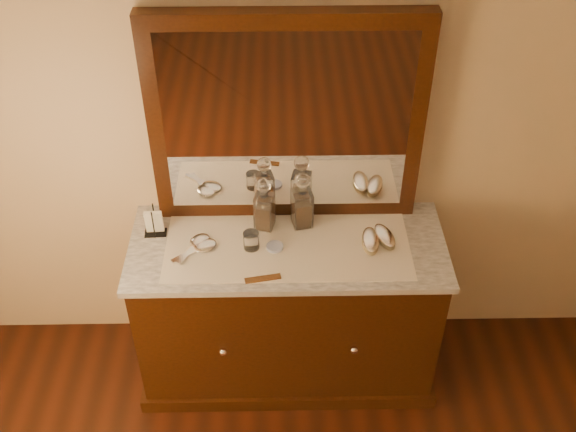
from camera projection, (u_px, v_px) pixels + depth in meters
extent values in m
plane|color=tan|center=(286.00, 105.00, 2.95)|extent=(4.50, 4.50, 0.00)
cube|color=black|center=(288.00, 311.00, 3.35)|extent=(1.40, 0.55, 0.82)
cube|color=black|center=(288.00, 358.00, 3.59)|extent=(1.46, 0.59, 0.08)
sphere|color=silver|center=(223.00, 352.00, 3.10)|extent=(0.04, 0.04, 0.04)
sphere|color=silver|center=(354.00, 350.00, 3.11)|extent=(0.04, 0.04, 0.04)
cube|color=white|center=(288.00, 247.00, 3.08)|extent=(1.44, 0.59, 0.03)
cube|color=black|center=(287.00, 121.00, 2.94)|extent=(1.20, 0.08, 1.00)
cube|color=white|center=(287.00, 125.00, 2.92)|extent=(1.06, 0.01, 0.86)
cube|color=white|center=(288.00, 247.00, 3.06)|extent=(1.10, 0.45, 0.00)
cylinder|color=white|center=(275.00, 247.00, 3.05)|extent=(0.08, 0.08, 0.01)
cube|color=brown|center=(263.00, 279.00, 2.90)|extent=(0.16, 0.06, 0.01)
cube|color=black|center=(156.00, 233.00, 3.13)|extent=(0.10, 0.07, 0.01)
cylinder|color=black|center=(153.00, 225.00, 3.06)|extent=(0.01, 0.01, 0.15)
cylinder|color=black|center=(154.00, 217.00, 3.11)|extent=(0.01, 0.01, 0.15)
cube|color=white|center=(154.00, 222.00, 3.09)|extent=(0.08, 0.04, 0.12)
cube|color=brown|center=(265.00, 216.00, 3.13)|extent=(0.08, 0.08, 0.12)
cube|color=white|center=(264.00, 211.00, 3.11)|extent=(0.10, 0.10, 0.18)
cylinder|color=white|center=(264.00, 194.00, 3.05)|extent=(0.04, 0.04, 0.03)
sphere|color=white|center=(264.00, 185.00, 3.02)|extent=(0.08, 0.08, 0.07)
cube|color=brown|center=(302.00, 213.00, 3.14)|extent=(0.09, 0.09, 0.13)
cube|color=white|center=(302.00, 208.00, 3.12)|extent=(0.10, 0.10, 0.19)
cylinder|color=white|center=(302.00, 190.00, 3.05)|extent=(0.04, 0.04, 0.03)
sphere|color=white|center=(303.00, 180.00, 3.02)|extent=(0.09, 0.09, 0.07)
ellipsoid|color=#8E7C57|center=(370.00, 243.00, 3.06)|extent=(0.08, 0.17, 0.03)
ellipsoid|color=silver|center=(371.00, 239.00, 3.04)|extent=(0.08, 0.17, 0.03)
ellipsoid|color=#8E7C57|center=(384.00, 239.00, 3.08)|extent=(0.12, 0.18, 0.02)
ellipsoid|color=silver|center=(385.00, 235.00, 3.07)|extent=(0.12, 0.18, 0.02)
ellipsoid|color=silver|center=(200.00, 241.00, 3.07)|extent=(0.13, 0.14, 0.02)
cube|color=silver|center=(188.00, 254.00, 3.01)|extent=(0.09, 0.13, 0.01)
ellipsoid|color=silver|center=(205.00, 245.00, 3.05)|extent=(0.14, 0.14, 0.02)
cube|color=silver|center=(186.00, 255.00, 3.00)|extent=(0.13, 0.11, 0.01)
cylinder|color=white|center=(251.00, 240.00, 3.03)|extent=(0.07, 0.07, 0.08)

